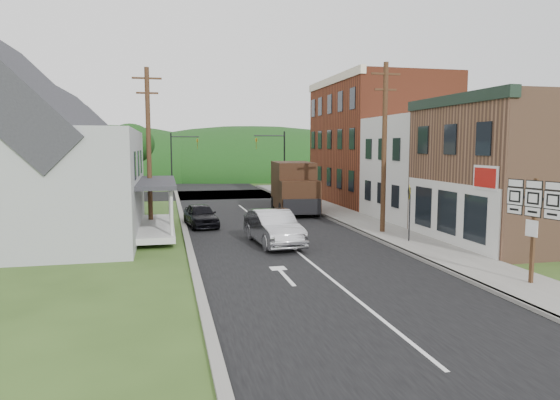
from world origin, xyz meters
TOP-DOWN VIEW (x-y plane):
  - ground at (0.00, 0.00)m, footprint 120.00×120.00m
  - road at (0.00, 10.00)m, footprint 9.00×90.00m
  - cross_road at (0.00, 27.00)m, footprint 60.00×9.00m
  - sidewalk_right at (5.90, 8.00)m, footprint 2.80×55.00m
  - curb_right at (4.55, 8.00)m, footprint 0.20×55.00m
  - curb_left at (-4.65, 8.00)m, footprint 0.30×55.00m
  - storefront_tan at (11.30, 0.00)m, footprint 8.00×8.00m
  - storefront_white at (11.30, 7.50)m, footprint 8.00×7.00m
  - storefront_red at (11.30, 17.00)m, footprint 8.00×12.00m
  - house_gray at (-12.00, 6.00)m, footprint 10.20×12.24m
  - house_blue at (-11.00, 17.00)m, footprint 7.14×8.16m
  - house_cream at (-11.50, 26.00)m, footprint 7.14×8.16m
  - utility_pole_right at (5.60, 3.50)m, footprint 1.60×0.26m
  - utility_pole_left at (-6.50, 8.00)m, footprint 1.60×0.26m
  - traffic_signal_right at (4.30, 23.50)m, footprint 2.87×0.20m
  - traffic_signal_left at (-4.30, 30.50)m, footprint 2.87×0.20m
  - tree_left_d at (-9.00, 32.00)m, footprint 4.80×4.80m
  - forested_ridge at (0.00, 55.00)m, footprint 90.00×30.00m
  - silver_sedan at (-0.69, 1.99)m, footprint 2.18×5.13m
  - dark_sedan at (-3.68, 8.13)m, footprint 2.10×4.12m
  - delivery_van at (3.11, 12.71)m, footprint 3.15×6.58m
  - route_sign_cluster at (6.16, -6.92)m, footprint 0.51×1.97m
  - warning_sign at (5.68, 0.73)m, footprint 0.27×0.72m

SIDE VIEW (x-z plane):
  - ground at x=0.00m, z-range 0.00..0.00m
  - road at x=0.00m, z-range -0.01..0.01m
  - cross_road at x=0.00m, z-range -0.01..0.01m
  - forested_ridge at x=0.00m, z-range -8.00..8.00m
  - curb_left at x=-4.65m, z-range 0.00..0.12m
  - sidewalk_right at x=5.90m, z-range 0.00..0.15m
  - curb_right at x=4.55m, z-range 0.00..0.15m
  - dark_sedan at x=-3.68m, z-range 0.00..1.34m
  - silver_sedan at x=-0.69m, z-range 0.00..1.65m
  - delivery_van at x=3.11m, z-range 0.02..3.58m
  - warning_sign at x=5.68m, z-range 0.53..3.28m
  - route_sign_cluster at x=6.16m, z-range 0.67..4.17m
  - storefront_white at x=11.30m, z-range 0.00..6.50m
  - storefront_tan at x=11.30m, z-range 0.00..7.00m
  - house_blue at x=-11.00m, z-range 0.05..7.33m
  - house_cream at x=-11.50m, z-range 0.05..7.33m
  - traffic_signal_right at x=4.30m, z-range 0.76..6.76m
  - traffic_signal_left at x=-4.30m, z-range 0.76..6.76m
  - house_gray at x=-12.00m, z-range 0.06..8.41m
  - utility_pole_right at x=5.60m, z-range 0.16..9.16m
  - utility_pole_left at x=-6.50m, z-range 0.16..9.16m
  - tree_left_d at x=-9.00m, z-range 1.41..8.35m
  - storefront_red at x=11.30m, z-range 0.00..10.00m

